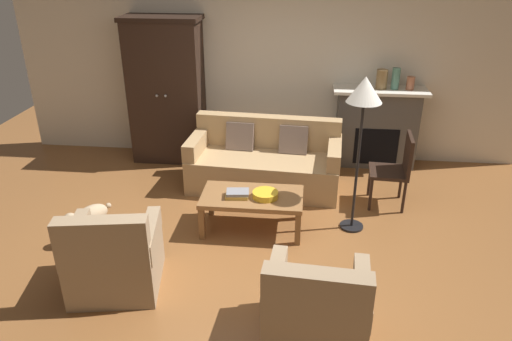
% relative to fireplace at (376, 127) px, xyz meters
% --- Properties ---
extents(ground_plane, '(9.60, 9.60, 0.00)m').
position_rel_fireplace_xyz_m(ground_plane, '(-1.55, -2.30, -0.57)').
color(ground_plane, brown).
extents(back_wall, '(7.20, 0.10, 2.80)m').
position_rel_fireplace_xyz_m(back_wall, '(-1.55, 0.25, 0.83)').
color(back_wall, silver).
rests_on(back_wall, ground).
extents(fireplace, '(1.26, 0.48, 1.12)m').
position_rel_fireplace_xyz_m(fireplace, '(0.00, 0.00, 0.00)').
color(fireplace, '#4C4947').
rests_on(fireplace, ground).
extents(armoire, '(1.06, 0.57, 2.03)m').
position_rel_fireplace_xyz_m(armoire, '(-2.95, -0.08, 0.45)').
color(armoire, black).
rests_on(armoire, ground).
extents(couch, '(1.97, 0.97, 0.86)m').
position_rel_fireplace_xyz_m(couch, '(-1.49, -0.84, -0.25)').
color(couch, tan).
rests_on(couch, ground).
extents(coffee_table, '(1.10, 0.60, 0.42)m').
position_rel_fireplace_xyz_m(coffee_table, '(-1.53, -1.92, -0.20)').
color(coffee_table, olive).
rests_on(coffee_table, ground).
extents(fruit_bowl, '(0.28, 0.28, 0.07)m').
position_rel_fireplace_xyz_m(fruit_bowl, '(-1.38, -1.96, -0.12)').
color(fruit_bowl, gold).
rests_on(fruit_bowl, coffee_table).
extents(book_stack, '(0.26, 0.20, 0.07)m').
position_rel_fireplace_xyz_m(book_stack, '(-1.68, -1.98, -0.11)').
color(book_stack, gold).
rests_on(book_stack, coffee_table).
extents(mantel_vase_bronze, '(0.15, 0.15, 0.26)m').
position_rel_fireplace_xyz_m(mantel_vase_bronze, '(-0.00, -0.02, 0.68)').
color(mantel_vase_bronze, olive).
rests_on(mantel_vase_bronze, fireplace).
extents(mantel_vase_jade, '(0.10, 0.10, 0.28)m').
position_rel_fireplace_xyz_m(mantel_vase_jade, '(0.18, -0.02, 0.69)').
color(mantel_vase_jade, slate).
rests_on(mantel_vase_jade, fireplace).
extents(mantel_vase_terracotta, '(0.11, 0.11, 0.17)m').
position_rel_fireplace_xyz_m(mantel_vase_terracotta, '(0.38, -0.02, 0.64)').
color(mantel_vase_terracotta, '#A86042').
rests_on(mantel_vase_terracotta, fireplace).
extents(armchair_near_left, '(0.89, 0.89, 0.88)m').
position_rel_fireplace_xyz_m(armchair_near_left, '(-2.65, -3.07, -0.25)').
color(armchair_near_left, '#997F60').
rests_on(armchair_near_left, ground).
extents(armchair_near_right, '(0.83, 0.82, 0.88)m').
position_rel_fireplace_xyz_m(armchair_near_right, '(-0.85, -3.57, -0.25)').
color(armchair_near_right, '#997F60').
rests_on(armchair_near_right, ground).
extents(side_chair_wooden, '(0.47, 0.47, 0.90)m').
position_rel_fireplace_xyz_m(side_chair_wooden, '(0.11, -1.20, -0.06)').
color(side_chair_wooden, black).
rests_on(side_chair_wooden, ground).
extents(floor_lamp, '(0.36, 0.36, 1.72)m').
position_rel_fireplace_xyz_m(floor_lamp, '(-0.42, -1.78, 0.92)').
color(floor_lamp, black).
rests_on(floor_lamp, ground).
extents(dog, '(0.39, 0.51, 0.39)m').
position_rel_fireplace_xyz_m(dog, '(-3.25, -2.28, -0.32)').
color(dog, tan).
rests_on(dog, ground).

